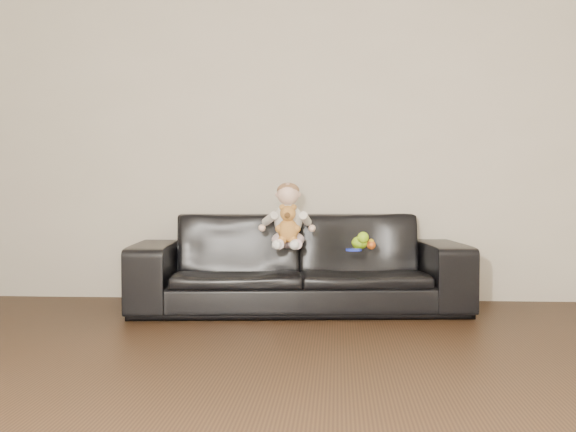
# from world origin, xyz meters

# --- Properties ---
(floor) EXTENTS (5.50, 5.50, 0.00)m
(floor) POSITION_xyz_m (0.00, 0.00, 0.00)
(floor) COLOR black
(floor) RESTS_ON ground
(wall_back) EXTENTS (5.00, 0.00, 5.00)m
(wall_back) POSITION_xyz_m (0.00, 2.75, 1.30)
(wall_back) COLOR beige
(wall_back) RESTS_ON ground
(sofa) EXTENTS (2.35, 1.10, 0.66)m
(sofa) POSITION_xyz_m (0.09, 2.25, 0.33)
(sofa) COLOR black
(sofa) RESTS_ON floor
(baby) EXTENTS (0.32, 0.39, 0.45)m
(baby) POSITION_xyz_m (0.02, 2.13, 0.63)
(baby) COLOR silver
(baby) RESTS_ON sofa
(teddy_bear) EXTENTS (0.17, 0.17, 0.25)m
(teddy_bear) POSITION_xyz_m (0.03, 1.99, 0.61)
(teddy_bear) COLOR #B67934
(teddy_bear) RESTS_ON sofa
(toy_green) EXTENTS (0.12, 0.14, 0.09)m
(toy_green) POSITION_xyz_m (0.51, 2.09, 0.48)
(toy_green) COLOR #97D619
(toy_green) RESTS_ON sofa
(toy_rattle) EXTENTS (0.07, 0.07, 0.06)m
(toy_rattle) POSITION_xyz_m (0.58, 2.08, 0.47)
(toy_rattle) COLOR #CA5217
(toy_rattle) RESTS_ON sofa
(toy_blue_disc) EXTENTS (0.12, 0.12, 0.01)m
(toy_blue_disc) POSITION_xyz_m (0.47, 1.96, 0.44)
(toy_blue_disc) COLOR #1728BF
(toy_blue_disc) RESTS_ON sofa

